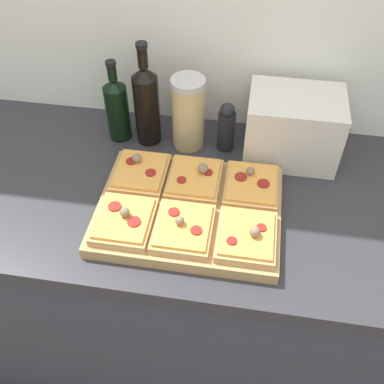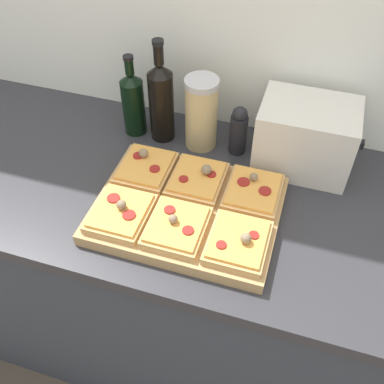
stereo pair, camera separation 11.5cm
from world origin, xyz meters
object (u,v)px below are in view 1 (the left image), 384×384
toaster_oven (293,127)px  wine_bottle (146,104)px  olive_oil_bottle (117,108)px  pepper_mill (226,127)px  cutting_board (190,210)px  grain_jar_tall (188,113)px

toaster_oven → wine_bottle: bearing=179.9°
olive_oil_bottle → wine_bottle: 0.09m
pepper_mill → toaster_oven: (0.19, -0.00, 0.02)m
wine_bottle → cutting_board: bearing=-58.7°
wine_bottle → grain_jar_tall: (0.12, 0.00, -0.02)m
cutting_board → toaster_oven: bearing=48.9°
wine_bottle → pepper_mill: 0.24m
olive_oil_bottle → pepper_mill: (0.32, 0.00, -0.03)m
olive_oil_bottle → wine_bottle: size_ratio=0.81×
olive_oil_bottle → grain_jar_tall: size_ratio=1.16×
pepper_mill → cutting_board: bearing=-101.9°
olive_oil_bottle → toaster_oven: (0.51, -0.00, -0.01)m
cutting_board → wine_bottle: wine_bottle is taller
grain_jar_tall → toaster_oven: grain_jar_tall is taller
olive_oil_bottle → toaster_oven: size_ratio=0.91×
cutting_board → olive_oil_bottle: size_ratio=1.81×
wine_bottle → toaster_oven: bearing=-0.1°
cutting_board → wine_bottle: 0.35m
olive_oil_bottle → toaster_oven: olive_oil_bottle is taller
olive_oil_bottle → pepper_mill: 0.33m
wine_bottle → pepper_mill: (0.23, 0.00, -0.05)m
grain_jar_tall → pepper_mill: 0.12m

